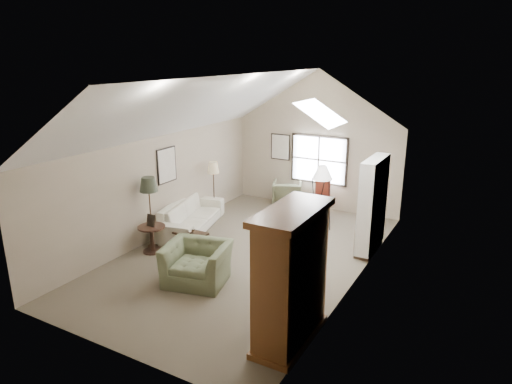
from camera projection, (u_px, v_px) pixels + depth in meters
The scene contains 18 objects.
room_shell at pixel (247, 113), 9.41m from camera, with size 5.01×8.01×4.00m.
window at pixel (319, 160), 13.19m from camera, with size 1.72×0.08×1.42m, color black.
skylight at pixel (322, 112), 9.55m from camera, with size 0.80×1.20×0.52m, color white, non-canonical shape.
wall_art at pixel (223, 156), 12.34m from camera, with size 1.97×3.71×0.88m.
armoire at pixel (291, 277), 7.00m from camera, with size 0.60×1.50×2.20m, color brown.
tv_alcove at pixel (373, 204), 10.26m from camera, with size 0.32×1.30×2.10m, color white.
media_console at pixel (369, 239), 10.51m from camera, with size 0.34×1.18×0.60m, color #382316.
tv_panel at pixel (371, 213), 10.33m from camera, with size 0.05×0.90×0.55m, color black.
sofa at pixel (191, 215), 11.83m from camera, with size 2.50×0.98×0.73m, color beige.
armchair_near at pixel (197, 263), 9.06m from camera, with size 1.22×1.07×0.80m, color #666F4E.
armchair_far at pixel (287, 194), 13.59m from camera, with size 0.83×0.85×0.77m, color #595D41.
coffee_table at pixel (191, 240), 10.67m from camera, with size 0.77×0.43×0.40m, color #332515.
bowl at pixel (191, 232), 10.61m from camera, with size 0.19×0.19×0.05m, color #3D2719.
side_table at pixel (152, 239), 10.46m from camera, with size 0.63×0.63×0.63m, color #321F14.
side_chair at pixel (320, 198), 12.63m from camera, with size 0.43×0.43×1.10m, color maroon.
tripod_lamp at pixel (321, 198), 11.55m from camera, with size 0.51×0.51×1.76m, color white, non-canonical shape.
dark_lamp at pixel (150, 212), 10.55m from camera, with size 0.42×0.42×1.74m, color #262A1E, non-canonical shape.
tan_lamp at pixel (214, 188), 12.75m from camera, with size 0.31×0.31×1.57m, color tan, non-canonical shape.
Camera 1 is at (4.79, -8.18, 4.39)m, focal length 32.00 mm.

